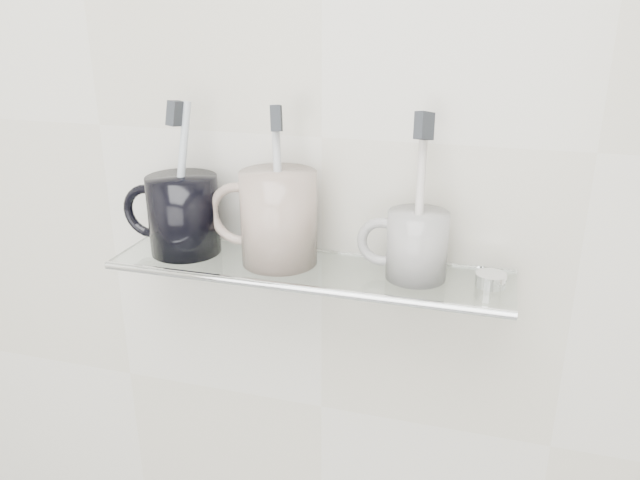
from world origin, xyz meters
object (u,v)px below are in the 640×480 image
(mug_left, at_px, (184,215))
(mug_right, at_px, (417,245))
(shelf_glass, at_px, (308,269))
(mug_center, at_px, (279,218))

(mug_left, relative_size, mug_right, 1.25)
(shelf_glass, relative_size, mug_right, 6.17)
(shelf_glass, distance_m, mug_left, 0.18)
(shelf_glass, bearing_deg, mug_right, 2.15)
(shelf_glass, bearing_deg, mug_center, 172.64)
(mug_right, bearing_deg, shelf_glass, -170.10)
(mug_left, height_order, mug_right, mug_left)
(mug_center, relative_size, mug_right, 1.44)
(shelf_glass, distance_m, mug_center, 0.07)
(mug_center, bearing_deg, shelf_glass, -31.32)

